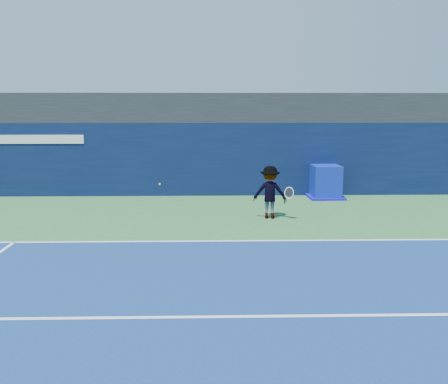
{
  "coord_description": "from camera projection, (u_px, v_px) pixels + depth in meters",
  "views": [
    {
      "loc": [
        0.45,
        -10.35,
        3.73
      ],
      "look_at": [
        0.82,
        5.2,
        1.0
      ],
      "focal_mm": 40.0,
      "sensor_mm": 36.0,
      "label": 1
    }
  ],
  "objects": [
    {
      "name": "baseline",
      "position": [
        196.0,
        241.0,
        13.78
      ],
      "size": [
        24.0,
        0.1,
        0.01
      ],
      "primitive_type": "cube",
      "color": "white",
      "rests_on": "ground"
    },
    {
      "name": "equipment_cart",
      "position": [
        326.0,
        183.0,
        20.14
      ],
      "size": [
        1.42,
        1.42,
        1.32
      ],
      "color": "#0B1D9E",
      "rests_on": "ground"
    },
    {
      "name": "ground",
      "position": [
        192.0,
        279.0,
        10.83
      ],
      "size": [
        80.0,
        80.0,
        0.0
      ],
      "primitive_type": "plane",
      "color": "#306A36",
      "rests_on": "ground"
    },
    {
      "name": "back_wall_assembly",
      "position": [
        201.0,
        159.0,
        20.91
      ],
      "size": [
        36.0,
        1.03,
        3.0
      ],
      "color": "#0A1537",
      "rests_on": "ground"
    },
    {
      "name": "stadium_band",
      "position": [
        202.0,
        108.0,
        21.53
      ],
      "size": [
        36.0,
        3.0,
        1.2
      ],
      "primitive_type": "cube",
      "color": "black",
      "rests_on": "back_wall_assembly"
    },
    {
      "name": "tennis_player",
      "position": [
        270.0,
        192.0,
        16.49
      ],
      "size": [
        1.35,
        0.8,
        1.74
      ],
      "color": "silver",
      "rests_on": "ground"
    },
    {
      "name": "tennis_ball",
      "position": [
        160.0,
        184.0,
        16.39
      ],
      "size": [
        0.06,
        0.06,
        0.06
      ],
      "color": "#E6F21A",
      "rests_on": "ground"
    },
    {
      "name": "service_line",
      "position": [
        188.0,
        317.0,
        8.86
      ],
      "size": [
        24.0,
        0.1,
        0.01
      ],
      "primitive_type": "cube",
      "color": "white",
      "rests_on": "ground"
    }
  ]
}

